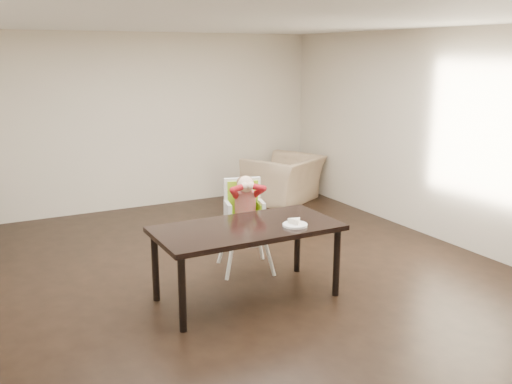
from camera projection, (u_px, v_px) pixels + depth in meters
The scene contains 6 objects.
ground at pixel (236, 282), 6.11m from camera, with size 7.00×7.00×0.00m, color black.
room_walls at pixel (235, 108), 5.67m from camera, with size 6.02×7.02×2.71m.
dining_table at pixel (247, 234), 5.56m from camera, with size 1.80×0.90×0.75m.
high_chair at pixel (245, 203), 6.32m from camera, with size 0.55×0.55×1.08m.
plate at pixel (295, 223), 5.55m from camera, with size 0.32×0.32×0.07m.
armchair at pixel (284, 172), 9.33m from camera, with size 1.14×0.74×1.00m, color tan.
Camera 1 is at (-2.49, -5.14, 2.39)m, focal length 40.00 mm.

